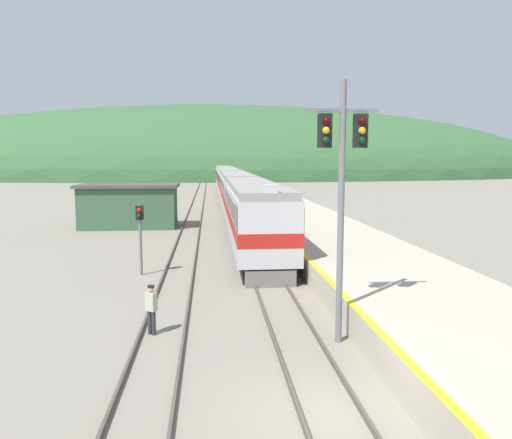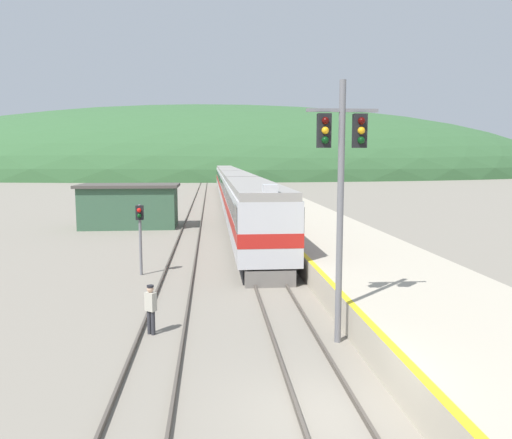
{
  "view_description": "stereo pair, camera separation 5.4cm",
  "coord_description": "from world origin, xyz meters",
  "px_view_note": "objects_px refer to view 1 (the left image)",
  "views": [
    {
      "loc": [
        -2.68,
        -10.48,
        5.81
      ],
      "look_at": [
        -0.23,
        16.06,
        2.52
      ],
      "focal_mm": 35.0,
      "sensor_mm": 36.0,
      "label": 1
    },
    {
      "loc": [
        -2.62,
        -10.49,
        5.81
      ],
      "look_at": [
        -0.23,
        16.06,
        2.52
      ],
      "focal_mm": 35.0,
      "sensor_mm": 36.0,
      "label": 2
    }
  ],
  "objects_px": {
    "carriage_fourth": "(225,177)",
    "signal_mast_main": "(342,173)",
    "track_worker": "(151,307)",
    "signal_post_siding": "(140,224)",
    "carriage_second": "(236,192)",
    "carriage_third": "(229,182)",
    "express_train_lead_car": "(253,213)"
  },
  "relations": [
    {
      "from": "carriage_fourth",
      "to": "signal_mast_main",
      "type": "bearing_deg",
      "value": -89.02
    },
    {
      "from": "carriage_second",
      "to": "signal_post_siding",
      "type": "bearing_deg",
      "value": -102.89
    },
    {
      "from": "express_train_lead_car",
      "to": "signal_mast_main",
      "type": "xyz_separation_m",
      "value": [
        1.33,
        -16.18,
        3.0
      ]
    },
    {
      "from": "carriage_third",
      "to": "signal_post_siding",
      "type": "relative_size",
      "value": 5.55
    },
    {
      "from": "carriage_third",
      "to": "track_worker",
      "type": "bearing_deg",
      "value": -94.75
    },
    {
      "from": "carriage_third",
      "to": "signal_mast_main",
      "type": "distance_m",
      "value": 57.37
    },
    {
      "from": "carriage_third",
      "to": "track_worker",
      "type": "xyz_separation_m",
      "value": [
        -4.65,
        -56.03,
        -1.38
      ]
    },
    {
      "from": "carriage_second",
      "to": "carriage_fourth",
      "type": "bearing_deg",
      "value": 90.0
    },
    {
      "from": "carriage_fourth",
      "to": "track_worker",
      "type": "relative_size",
      "value": 11.78
    },
    {
      "from": "signal_mast_main",
      "to": "carriage_fourth",
      "type": "bearing_deg",
      "value": 90.98
    },
    {
      "from": "carriage_fourth",
      "to": "signal_post_siding",
      "type": "xyz_separation_m",
      "value": [
        -6.15,
        -67.92,
        0.22
      ]
    },
    {
      "from": "track_worker",
      "to": "signal_post_siding",
      "type": "bearing_deg",
      "value": 99.88
    },
    {
      "from": "signal_post_siding",
      "to": "track_worker",
      "type": "distance_m",
      "value": 8.9
    },
    {
      "from": "signal_mast_main",
      "to": "signal_post_siding",
      "type": "distance_m",
      "value": 12.7
    },
    {
      "from": "carriage_fourth",
      "to": "signal_post_siding",
      "type": "bearing_deg",
      "value": -95.18
    },
    {
      "from": "signal_mast_main",
      "to": "carriage_second",
      "type": "bearing_deg",
      "value": 92.07
    },
    {
      "from": "carriage_second",
      "to": "signal_mast_main",
      "type": "height_order",
      "value": "signal_mast_main"
    },
    {
      "from": "carriage_second",
      "to": "track_worker",
      "type": "height_order",
      "value": "carriage_second"
    },
    {
      "from": "express_train_lead_car",
      "to": "carriage_second",
      "type": "height_order",
      "value": "express_train_lead_car"
    },
    {
      "from": "express_train_lead_car",
      "to": "carriage_fourth",
      "type": "height_order",
      "value": "express_train_lead_car"
    },
    {
      "from": "express_train_lead_car",
      "to": "signal_mast_main",
      "type": "relative_size",
      "value": 2.37
    },
    {
      "from": "carriage_second",
      "to": "signal_mast_main",
      "type": "bearing_deg",
      "value": -87.93
    },
    {
      "from": "express_train_lead_car",
      "to": "carriage_third",
      "type": "height_order",
      "value": "express_train_lead_car"
    },
    {
      "from": "carriage_fourth",
      "to": "signal_mast_main",
      "type": "height_order",
      "value": "signal_mast_main"
    },
    {
      "from": "signal_post_siding",
      "to": "track_worker",
      "type": "relative_size",
      "value": 2.12
    },
    {
      "from": "carriage_second",
      "to": "signal_mast_main",
      "type": "relative_size",
      "value": 2.41
    },
    {
      "from": "signal_mast_main",
      "to": "signal_post_siding",
      "type": "height_order",
      "value": "signal_mast_main"
    },
    {
      "from": "carriage_third",
      "to": "signal_mast_main",
      "type": "bearing_deg",
      "value": -88.67
    },
    {
      "from": "express_train_lead_car",
      "to": "signal_mast_main",
      "type": "bearing_deg",
      "value": -85.3
    },
    {
      "from": "carriage_third",
      "to": "track_worker",
      "type": "relative_size",
      "value": 11.78
    },
    {
      "from": "carriage_third",
      "to": "signal_post_siding",
      "type": "height_order",
      "value": "carriage_third"
    },
    {
      "from": "signal_post_siding",
      "to": "carriage_fourth",
      "type": "bearing_deg",
      "value": 84.82
    }
  ]
}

